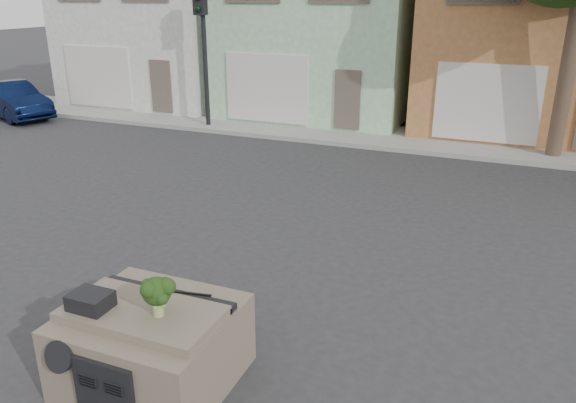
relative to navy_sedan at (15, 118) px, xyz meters
The scene contains 11 objects.
ground_plane 16.76m from the navy_sedan, 29.73° to the right, with size 120.00×120.00×0.00m, color #303033.
sidewalk 14.72m from the navy_sedan, ahead, with size 40.00×3.00×0.15m, color gray.
townhouse_white 8.07m from the navy_sedan, 60.14° to the left, with size 7.20×8.20×7.55m, color silver.
townhouse_mint 13.22m from the navy_sedan, 29.24° to the left, with size 7.20×8.20×7.55m, color #A5D0A7.
townhouse_tan 19.92m from the navy_sedan, 18.45° to the left, with size 7.20×8.20×7.55m, color #AC703F.
navy_sedan is the anchor object (origin of this frame).
traffic_signal 8.53m from the navy_sedan, ahead, with size 0.40×0.40×5.10m, color black.
car_dashboard 18.44m from the navy_sedan, 37.86° to the right, with size 2.00×1.80×1.12m, color #6B5F4D.
instrument_hump 18.24m from the navy_sedan, 39.85° to the right, with size 0.48×0.38×0.20m, color black.
wiper_arm 18.46m from the navy_sedan, 36.39° to the right, with size 0.70×0.03×0.02m, color black.
broccoli 18.80m from the navy_sedan, 37.78° to the right, with size 0.41×0.41×0.51m, color black.
Camera 1 is at (3.87, -7.89, 4.71)m, focal length 35.00 mm.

